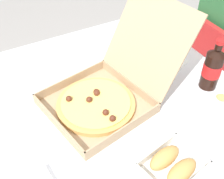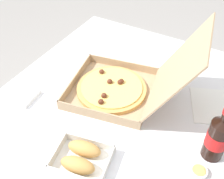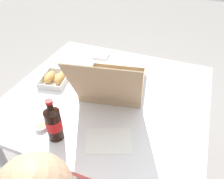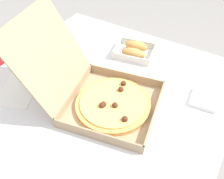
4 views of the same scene
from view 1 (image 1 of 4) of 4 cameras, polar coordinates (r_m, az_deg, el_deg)
dining_table at (r=1.19m, az=0.51°, el=-5.08°), size 1.12×1.04×0.74m
chair at (r=1.77m, az=20.29°, el=2.58°), size 0.41×0.41×0.83m
pizza_box_open at (r=1.10m, az=-1.33°, el=-0.66°), size 0.44×0.58×0.35m
bread_side_box at (r=0.94m, az=12.17°, el=-14.59°), size 0.18×0.21×0.06m
cola_bottle at (r=1.21m, az=19.45°, el=4.07°), size 0.07×0.07×0.22m
paper_menu at (r=1.35m, az=9.81°, el=5.79°), size 0.25×0.22×0.00m
dipping_sauce_cup at (r=1.20m, az=21.05°, el=-1.82°), size 0.06×0.06×0.02m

